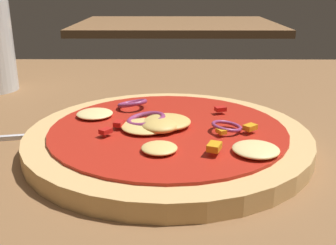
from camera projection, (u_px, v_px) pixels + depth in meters
name	position (u px, v px, depth m)	size (l,w,h in m)	color
dining_table	(148.00, 146.00, 0.47)	(1.40, 0.96, 0.03)	brown
pizza	(167.00, 136.00, 0.43)	(0.30, 0.30, 0.03)	tan
fork	(6.00, 138.00, 0.45)	(0.17, 0.05, 0.01)	silver
background_table	(177.00, 26.00, 1.78)	(0.87, 0.65, 0.03)	brown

